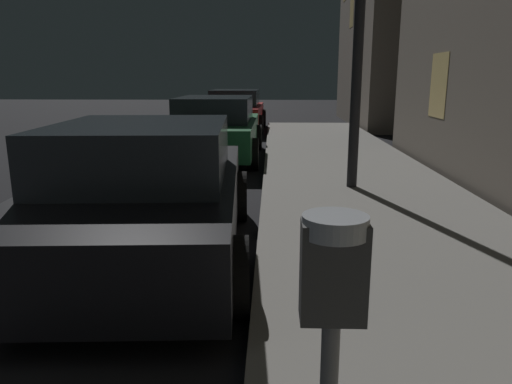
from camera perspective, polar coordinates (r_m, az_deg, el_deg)
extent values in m
cube|color=#333333|center=(1.42, 9.16, -9.34)|extent=(0.19, 0.11, 0.30)
cylinder|color=#999EA5|center=(1.38, 9.37, -3.96)|extent=(0.19, 0.19, 0.06)
cube|color=black|center=(1.40, 6.93, -7.86)|extent=(0.01, 0.08, 0.11)
cube|color=black|center=(5.14, -12.80, -1.52)|extent=(2.11, 4.35, 0.64)
cube|color=#1E2328|center=(4.93, -13.37, 4.70)|extent=(1.76, 2.16, 0.56)
cylinder|color=black|center=(6.67, -18.47, -0.58)|extent=(0.26, 0.67, 0.66)
cylinder|color=black|center=(6.38, -2.09, -0.51)|extent=(0.26, 0.67, 0.66)
cylinder|color=black|center=(3.87, -2.48, -9.98)|extent=(0.26, 0.67, 0.66)
cube|color=#19592D|center=(11.30, -4.73, 6.83)|extent=(1.82, 4.48, 0.64)
cube|color=#1E2328|center=(11.15, -4.85, 9.73)|extent=(1.60, 2.39, 0.56)
cylinder|color=black|center=(12.83, -8.08, 6.46)|extent=(0.22, 0.66, 0.66)
cylinder|color=black|center=(12.64, 0.19, 6.49)|extent=(0.22, 0.66, 0.66)
cylinder|color=black|center=(10.13, -10.80, 4.50)|extent=(0.22, 0.66, 0.66)
cylinder|color=black|center=(9.89, -0.35, 4.52)|extent=(0.22, 0.66, 0.66)
cube|color=maroon|center=(17.31, -2.42, 9.17)|extent=(1.89, 4.43, 0.64)
cube|color=#1E2328|center=(17.17, -2.47, 11.07)|extent=(1.63, 2.24, 0.56)
cylinder|color=black|center=(18.79, -4.82, 8.74)|extent=(0.23, 0.66, 0.66)
cylinder|color=black|center=(18.63, 0.82, 8.75)|extent=(0.23, 0.66, 0.66)
cylinder|color=black|center=(16.10, -6.14, 7.92)|extent=(0.23, 0.66, 0.66)
cylinder|color=black|center=(15.92, 0.43, 7.93)|extent=(0.23, 0.66, 0.66)
cylinder|color=black|center=(7.80, 12.24, 21.02)|extent=(0.16, 0.16, 5.56)
cube|color=#F2D17F|center=(9.96, 20.94, 11.70)|extent=(0.06, 0.90, 1.20)
cube|color=#F2D17F|center=(20.86, 11.36, 20.23)|extent=(0.06, 0.90, 1.20)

